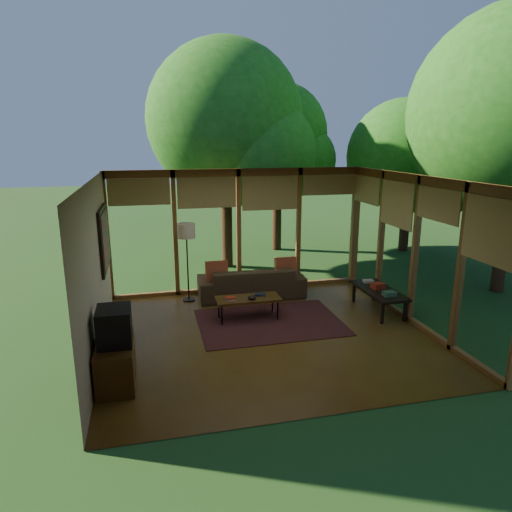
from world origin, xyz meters
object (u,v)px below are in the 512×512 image
object	(u,v)px
side_console	(379,291)
media_cabinet	(116,363)
sofa	(251,282)
television	(114,326)
coffee_table	(248,299)
floor_lamp	(186,235)

from	to	relation	value
side_console	media_cabinet	bearing A→B (deg)	-161.45
sofa	television	distance (m)	4.06
television	coffee_table	xyz separation A→B (m)	(2.27, 1.84, -0.46)
sofa	television	xyz separation A→B (m)	(-2.61, -3.06, 0.52)
television	floor_lamp	bearing A→B (deg)	67.83
coffee_table	sofa	bearing A→B (deg)	74.37
media_cabinet	floor_lamp	size ratio (longest dim) A/B	0.61
coffee_table	side_console	distance (m)	2.59
media_cabinet	television	size ratio (longest dim) A/B	1.82
sofa	coffee_table	xyz separation A→B (m)	(-0.34, -1.22, 0.06)
sofa	floor_lamp	distance (m)	1.72
side_console	sofa	bearing A→B (deg)	147.41
coffee_table	media_cabinet	bearing A→B (deg)	-141.22
media_cabinet	coffee_table	bearing A→B (deg)	38.78
sofa	side_console	world-z (taller)	sofa
media_cabinet	coffee_table	xyz separation A→B (m)	(2.29, 1.84, 0.09)
sofa	side_console	bearing A→B (deg)	148.89
media_cabinet	floor_lamp	distance (m)	3.56
media_cabinet	television	bearing A→B (deg)	0.00
coffee_table	side_console	xyz separation A→B (m)	(2.58, -0.21, 0.02)
television	floor_lamp	distance (m)	3.42
coffee_table	side_console	world-z (taller)	side_console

